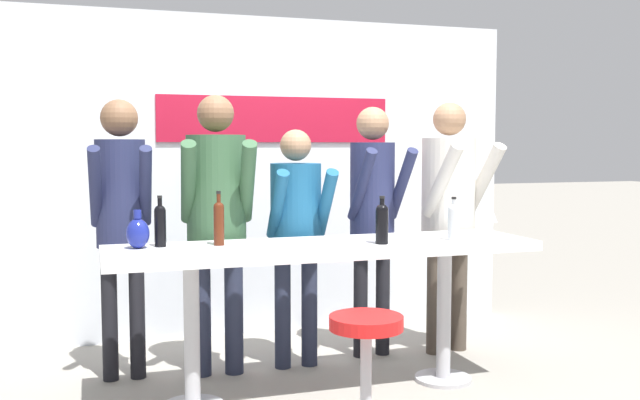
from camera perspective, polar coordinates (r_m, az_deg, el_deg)
The scene contains 15 objects.
ground_plane at distance 4.47m, azimuth 0.41°, elevation -15.23°, with size 40.00×40.00×0.00m, color gray.
back_wall at distance 5.73m, azimuth -4.53°, elevation 1.98°, with size 4.17×0.12×2.51m.
tasting_table at distance 4.27m, azimuth 0.41°, elevation -5.12°, with size 2.57×0.66×0.92m.
bar_stool at distance 3.79m, azimuth 3.70°, elevation -12.30°, with size 0.41×0.41×0.62m.
person_far_left at distance 4.66m, azimuth -15.63°, elevation -0.31°, with size 0.38×0.53×1.79m.
person_left at distance 4.63m, azimuth -8.27°, elevation -0.23°, with size 0.50×0.61×1.82m.
person_center_left at distance 4.77m, azimuth -1.91°, elevation -1.69°, with size 0.41×0.51×1.61m.
person_center at distance 5.02m, azimuth 4.25°, elevation -0.01°, with size 0.38×0.53×1.77m.
person_center_right at distance 5.19m, azimuth 10.30°, elevation 0.10°, with size 0.51×0.62×1.80m.
wine_bottle_0 at distance 4.21m, azimuth 4.98°, elevation -1.73°, with size 0.08×0.08×0.28m.
wine_bottle_1 at distance 4.18m, azimuth -12.67°, elevation -1.84°, with size 0.07×0.07×0.30m.
wine_bottle_2 at distance 4.18m, azimuth -8.09°, elevation -1.68°, with size 0.06×0.06×0.32m.
wine_bottle_3 at distance 4.43m, azimuth 10.64°, elevation -1.60°, with size 0.07×0.07×0.27m.
wine_glass_0 at distance 4.72m, azimuth 13.59°, elevation -1.27°, with size 0.07×0.07×0.18m.
decorative_vase at distance 4.15m, azimuth -14.37°, elevation -2.57°, with size 0.13×0.13×0.22m.
Camera 1 is at (-1.33, -4.00, 1.51)m, focal length 40.00 mm.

